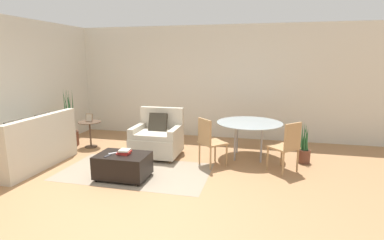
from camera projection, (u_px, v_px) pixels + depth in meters
ground_plane at (125, 192)px, 4.45m from camera, size 20.00×20.00×0.00m
wall_back at (185, 82)px, 7.56m from camera, size 12.00×0.06×2.75m
wall_left at (31, 87)px, 6.24m from camera, size 0.06×12.00×2.75m
area_rug at (135, 172)px, 5.27m from camera, size 2.59×1.43×0.01m
couch at (29, 149)px, 5.48m from camera, size 0.92×1.73×0.96m
armchair at (157, 138)px, 6.09m from camera, size 0.93×0.85×0.95m
ottoman at (123, 165)px, 4.94m from camera, size 0.84×0.58×0.41m
book_stack at (124, 152)px, 4.91m from camera, size 0.23×0.19×0.08m
tv_remote_primary at (113, 153)px, 4.95m from camera, size 0.13×0.13×0.01m
tv_remote_secondary at (108, 156)px, 4.81m from camera, size 0.07×0.14×0.01m
potted_plant at (71, 131)px, 6.82m from camera, size 0.33×0.33×1.31m
side_table at (90, 129)px, 6.67m from camera, size 0.50×0.50×0.58m
picture_frame at (89, 118)px, 6.61m from camera, size 0.16×0.07×0.18m
dining_table at (249, 125)px, 5.91m from camera, size 1.29×1.29×0.72m
dining_chair_near_left at (209, 139)px, 5.44m from camera, size 0.59×0.59×0.90m
dining_chair_near_right at (287, 144)px, 5.13m from camera, size 0.59×0.59×0.90m
potted_plant_small at (304, 151)px, 5.68m from camera, size 0.23×0.23×0.80m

